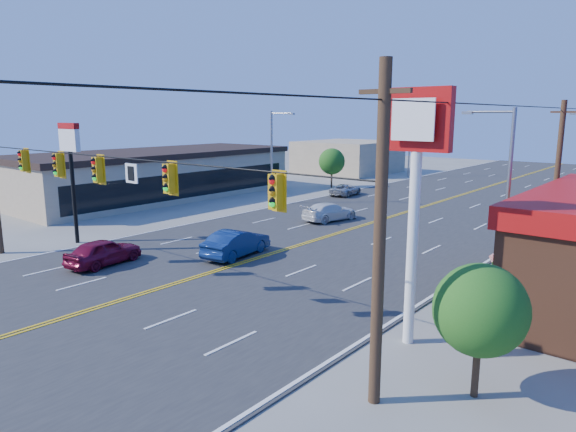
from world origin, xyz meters
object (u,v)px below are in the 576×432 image
Objects in this scene: signal_span at (113,185)px; kfc_pylon at (416,166)px; car_magenta at (104,253)px; car_white at (330,212)px; pizza_hut_sign at (71,158)px; car_blue at (236,244)px; car_silver at (346,190)px.

kfc_pylon is (11.12, 4.00, 1.16)m from signal_span.
car_magenta is 0.89× the size of car_white.
pizza_hut_sign is 11.46m from car_blue.
car_blue is 1.12× the size of car_silver.
pizza_hut_sign is (-22.00, 0.00, -0.86)m from kfc_pylon.
car_white is at bearing 132.45° from kfc_pylon.
signal_span is at bearing 147.83° from car_magenta.
pizza_hut_sign is at bearing 77.25° from car_silver.
kfc_pylon is 2.11× the size of car_magenta.
signal_span is 6.04× the size of car_magenta.
signal_span is 8.97m from car_blue.
kfc_pylon reaches higher than car_white.
signal_span is 31.42m from car_silver.
kfc_pylon is at bearing 19.78° from signal_span.
car_silver is (2.47, 25.96, -4.63)m from pizza_hut_sign.
pizza_hut_sign is 1.70× the size of car_magenta.
car_blue is 11.36m from car_white.
car_blue is (-1.06, 7.88, -4.15)m from signal_span.
kfc_pylon is 21.19m from car_white.
pizza_hut_sign reaches higher than car_silver.
signal_span is 2.86× the size of kfc_pylon.
car_magenta is 1.01× the size of car_silver.
signal_span is 5.40× the size of car_white.
kfc_pylon is at bearing 154.08° from car_blue.
pizza_hut_sign is at bearing 72.82° from car_white.
car_blue is at bearing 21.58° from pizza_hut_sign.
signal_span is at bearing -20.19° from pizza_hut_sign.
car_white is (-13.83, 15.12, -5.39)m from kfc_pylon.
signal_span is at bearing 98.37° from car_silver.
signal_span reaches higher than car_magenta.
signal_span is 19.77m from car_white.
signal_span is at bearing -160.22° from kfc_pylon.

